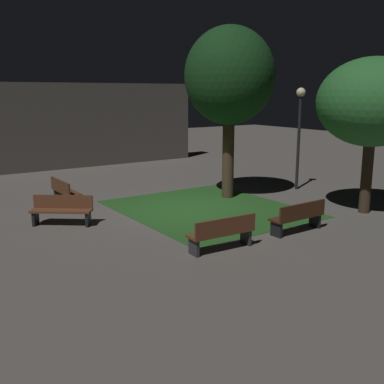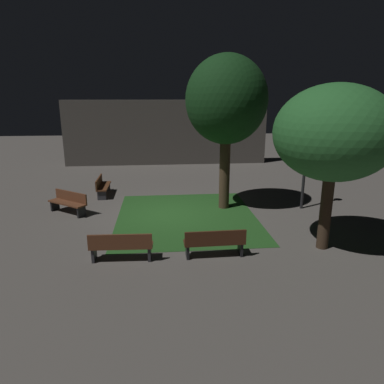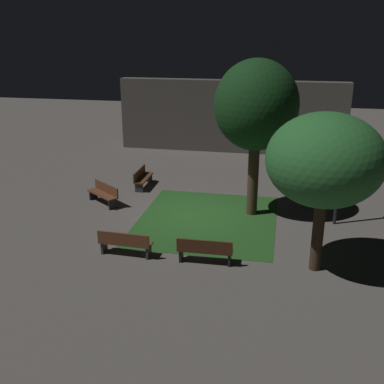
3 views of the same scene
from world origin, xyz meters
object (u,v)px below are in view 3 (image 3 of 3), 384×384
(tree_lawn_side, at_px, (256,106))
(bench_corner, at_px, (205,250))
(bench_front_left, at_px, (142,177))
(tree_back_left, at_px, (325,161))
(bench_path_side, at_px, (125,243))
(bench_near_trees, at_px, (104,193))
(lamp_post_plaza_west, at_px, (342,154))

(tree_lawn_side, bearing_deg, bench_corner, -103.77)
(bench_front_left, bearing_deg, tree_back_left, -40.66)
(bench_path_side, distance_m, bench_near_trees, 5.19)
(bench_path_side, height_order, bench_near_trees, same)
(bench_path_side, distance_m, tree_back_left, 6.93)
(bench_near_trees, distance_m, tree_back_left, 10.17)
(bench_near_trees, height_order, bench_front_left, same)
(bench_front_left, distance_m, tree_lawn_side, 7.15)
(bench_path_side, height_order, lamp_post_plaza_west, lamp_post_plaza_west)
(bench_corner, bearing_deg, lamp_post_plaza_west, 43.79)
(tree_back_left, height_order, tree_lawn_side, tree_lawn_side)
(bench_path_side, xyz_separation_m, bench_near_trees, (-2.55, 4.52, 0.00))
(lamp_post_plaza_west, bearing_deg, bench_near_trees, 178.26)
(tree_lawn_side, distance_m, lamp_post_plaza_west, 3.67)
(bench_near_trees, bearing_deg, lamp_post_plaza_west, -1.74)
(bench_front_left, xyz_separation_m, tree_lawn_side, (5.46, -2.41, 3.94))
(bench_path_side, height_order, tree_lawn_side, tree_lawn_side)
(bench_near_trees, distance_m, bench_front_left, 2.70)
(bench_path_side, xyz_separation_m, tree_lawn_side, (3.85, 4.64, 3.94))
(bench_near_trees, height_order, tree_lawn_side, tree_lawn_side)
(bench_front_left, height_order, tree_back_left, tree_back_left)
(bench_corner, height_order, tree_lawn_side, tree_lawn_side)
(tree_back_left, bearing_deg, bench_near_trees, 154.51)
(bench_front_left, bearing_deg, lamp_post_plaza_west, -17.95)
(bench_path_side, bearing_deg, bench_corner, -0.00)
(bench_path_side, relative_size, tree_back_left, 0.36)
(bench_path_side, xyz_separation_m, bench_front_left, (-1.61, 7.06, 0.00))
(bench_path_side, relative_size, bench_front_left, 1.01)
(bench_corner, height_order, bench_near_trees, same)
(bench_path_side, relative_size, bench_corner, 1.00)
(bench_path_side, distance_m, bench_corner, 2.71)
(bench_near_trees, bearing_deg, tree_back_left, -25.49)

